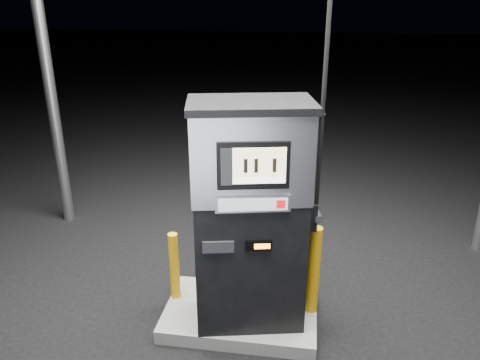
# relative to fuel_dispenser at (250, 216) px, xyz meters

# --- Properties ---
(ground) EXTENTS (80.00, 80.00, 0.00)m
(ground) POSITION_rel_fuel_dispenser_xyz_m (-0.11, 0.10, -1.31)
(ground) COLOR black
(ground) RESTS_ON ground
(pump_island) EXTENTS (1.60, 1.00, 0.15)m
(pump_island) POSITION_rel_fuel_dispenser_xyz_m (-0.11, 0.10, -1.23)
(pump_island) COLOR slate
(pump_island) RESTS_ON ground
(fuel_dispenser) EXTENTS (1.30, 0.88, 4.68)m
(fuel_dispenser) POSITION_rel_fuel_dispenser_xyz_m (0.00, 0.00, 0.00)
(fuel_dispenser) COLOR black
(fuel_dispenser) RESTS_ON pump_island
(bollard_left) EXTENTS (0.13, 0.13, 0.78)m
(bollard_left) POSITION_rel_fuel_dispenser_xyz_m (-0.85, 0.21, -0.77)
(bollard_left) COLOR #E89F0C
(bollard_left) RESTS_ON pump_island
(bollard_right) EXTENTS (0.16, 0.16, 0.97)m
(bollard_right) POSITION_rel_fuel_dispenser_xyz_m (0.63, 0.20, -0.67)
(bollard_right) COLOR #E89F0C
(bollard_right) RESTS_ON pump_island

